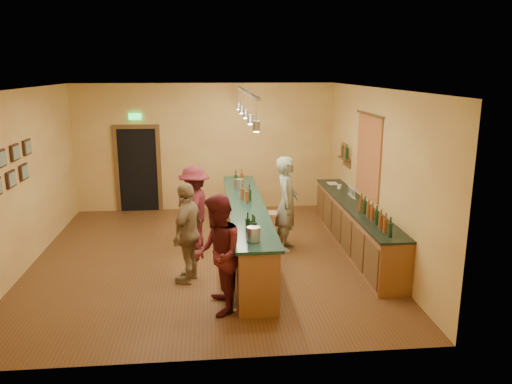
{
  "coord_description": "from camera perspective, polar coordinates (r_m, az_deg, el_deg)",
  "views": [
    {
      "loc": [
        0.08,
        -9.09,
        3.55
      ],
      "look_at": [
        0.97,
        0.2,
        1.23
      ],
      "focal_mm": 35.0,
      "sensor_mm": 36.0,
      "label": 1
    }
  ],
  "objects": [
    {
      "name": "wall_right",
      "position": [
        9.82,
        13.47,
        2.12
      ],
      "size": [
        0.02,
        7.0,
        3.2
      ],
      "primitive_type": "cube",
      "color": "#BB8146",
      "rests_on": "floor"
    },
    {
      "name": "wall_front",
      "position": [
        5.92,
        -5.97,
        -5.35
      ],
      "size": [
        6.5,
        0.02,
        3.2
      ],
      "primitive_type": "cube",
      "color": "#BB8146",
      "rests_on": "floor"
    },
    {
      "name": "floor",
      "position": [
        9.75,
        -5.63,
        -7.45
      ],
      "size": [
        7.0,
        7.0,
        0.0
      ],
      "primitive_type": "plane",
      "color": "#533417",
      "rests_on": "ground"
    },
    {
      "name": "customer_b",
      "position": [
        8.49,
        -7.79,
        -4.61
      ],
      "size": [
        0.76,
        1.1,
        1.73
      ],
      "primitive_type": "imported",
      "rotation": [
        0.0,
        0.0,
        -1.94
      ],
      "color": "#997A51",
      "rests_on": "floor"
    },
    {
      "name": "ceiling",
      "position": [
        9.09,
        -6.12,
        11.68
      ],
      "size": [
        6.5,
        7.0,
        0.02
      ],
      "primitive_type": "cube",
      "color": "silver",
      "rests_on": "wall_back"
    },
    {
      "name": "picture_grid",
      "position": [
        9.1,
        -26.6,
        2.35
      ],
      "size": [
        0.06,
        2.2,
        0.7
      ],
      "primitive_type": null,
      "color": "#382111",
      "rests_on": "wall_left"
    },
    {
      "name": "bartender",
      "position": [
        9.89,
        3.57,
        -1.34
      ],
      "size": [
        0.63,
        0.79,
        1.89
      ],
      "primitive_type": "imported",
      "rotation": [
        0.0,
        0.0,
        1.28
      ],
      "color": "gray",
      "rests_on": "floor"
    },
    {
      "name": "wall_back",
      "position": [
        12.74,
        -5.82,
        5.08
      ],
      "size": [
        6.5,
        0.02,
        3.2
      ],
      "primitive_type": "cube",
      "color": "#BB8146",
      "rests_on": "floor"
    },
    {
      "name": "tapestry",
      "position": [
        10.14,
        12.72,
        3.97
      ],
      "size": [
        0.03,
        1.4,
        1.6
      ],
      "primitive_type": "cube",
      "color": "#A62321",
      "rests_on": "wall_right"
    },
    {
      "name": "pendant_track",
      "position": [
        9.13,
        -1.2,
        10.4
      ],
      "size": [
        0.11,
        4.6,
        0.5
      ],
      "color": "silver",
      "rests_on": "ceiling"
    },
    {
      "name": "doorway",
      "position": [
        12.91,
        -13.34,
        2.76
      ],
      "size": [
        1.15,
        0.09,
        2.48
      ],
      "color": "black",
      "rests_on": "wall_back"
    },
    {
      "name": "wall_left",
      "position": [
        9.87,
        -25.09,
        1.24
      ],
      "size": [
        0.02,
        7.0,
        3.2
      ],
      "primitive_type": "cube",
      "color": "#BB8146",
      "rests_on": "floor"
    },
    {
      "name": "back_counter",
      "position": [
        10.18,
        11.3,
        -3.83
      ],
      "size": [
        0.6,
        4.55,
        1.27
      ],
      "color": "brown",
      "rests_on": "floor"
    },
    {
      "name": "bottle_shelf",
      "position": [
        11.57,
        10.11,
        4.37
      ],
      "size": [
        0.17,
        0.55,
        0.54
      ],
      "color": "#4F3817",
      "rests_on": "wall_right"
    },
    {
      "name": "customer_c",
      "position": [
        10.04,
        -7.03,
        -1.78
      ],
      "size": [
        0.87,
        1.21,
        1.69
      ],
      "primitive_type": "imported",
      "rotation": [
        0.0,
        0.0,
        -1.81
      ],
      "color": "#59191E",
      "rests_on": "floor"
    },
    {
      "name": "customer_a",
      "position": [
        7.38,
        -4.39,
        -7.17
      ],
      "size": [
        0.72,
        0.9,
        1.79
      ],
      "primitive_type": "imported",
      "rotation": [
        0.0,
        0.0,
        -1.52
      ],
      "color": "#59191E",
      "rests_on": "floor"
    },
    {
      "name": "bar_stool",
      "position": [
        10.08,
        2.04,
        -3.14
      ],
      "size": [
        0.36,
        0.36,
        0.73
      ],
      "rotation": [
        0.0,
        0.0,
        0.43
      ],
      "color": "brown",
      "rests_on": "floor"
    },
    {
      "name": "tasting_bar",
      "position": [
        9.57,
        -1.13,
        -3.95
      ],
      "size": [
        0.74,
        5.1,
        1.38
      ],
      "color": "brown",
      "rests_on": "floor"
    }
  ]
}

